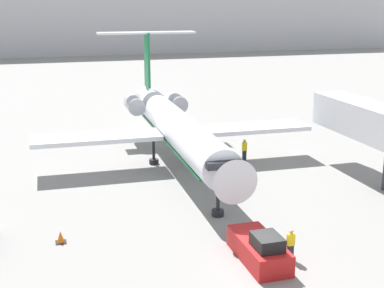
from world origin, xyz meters
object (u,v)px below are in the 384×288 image
object	(u,v)px
worker_by_wing	(244,149)
traffic_cone_left	(61,237)
jet_bridge	(372,123)
pushback_tug	(259,249)
worker_near_tug	(291,244)
airplane_main	(175,125)

from	to	relation	value
worker_by_wing	traffic_cone_left	xyz separation A→B (m)	(-16.07, -12.09, -0.66)
jet_bridge	traffic_cone_left	bearing A→B (deg)	-168.44
pushback_tug	worker_by_wing	bearing A→B (deg)	70.55
worker_by_wing	traffic_cone_left	world-z (taller)	worker_by_wing
worker_by_wing	worker_near_tug	bearing A→B (deg)	-104.21
pushback_tug	worker_by_wing	xyz separation A→B (m)	(6.12, 17.33, 0.29)
traffic_cone_left	airplane_main	bearing A→B (deg)	51.49
pushback_tug	jet_bridge	size ratio (longest dim) A/B	0.38
worker_near_tug	jet_bridge	world-z (taller)	jet_bridge
jet_bridge	pushback_tug	bearing A→B (deg)	-143.16
worker_by_wing	airplane_main	bearing A→B (deg)	173.76
worker_near_tug	worker_by_wing	xyz separation A→B (m)	(4.47, 17.66, 0.09)
airplane_main	worker_near_tug	world-z (taller)	airplane_main
pushback_tug	airplane_main	bearing A→B (deg)	89.41
pushback_tug	traffic_cone_left	size ratio (longest dim) A/B	6.67
pushback_tug	traffic_cone_left	distance (m)	11.25
worker_near_tug	jet_bridge	xyz separation A→B (m)	(11.70, 10.34, 3.55)
worker_by_wing	jet_bridge	distance (m)	10.86
jet_bridge	worker_by_wing	bearing A→B (deg)	134.59
worker_by_wing	jet_bridge	bearing A→B (deg)	-45.41
airplane_main	traffic_cone_left	size ratio (longest dim) A/B	40.20
airplane_main	worker_near_tug	size ratio (longest dim) A/B	16.34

